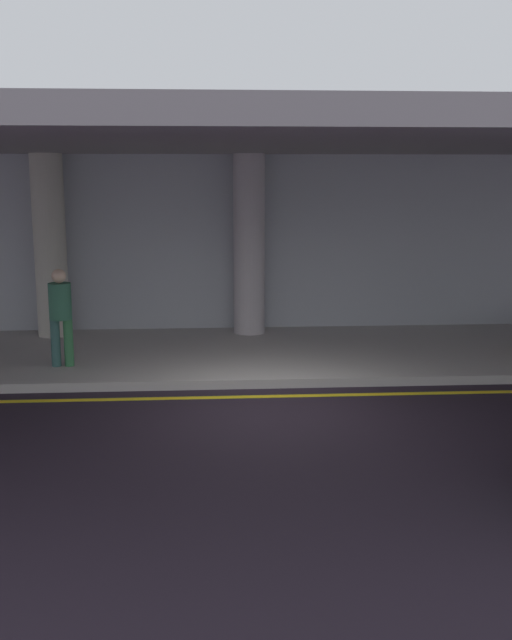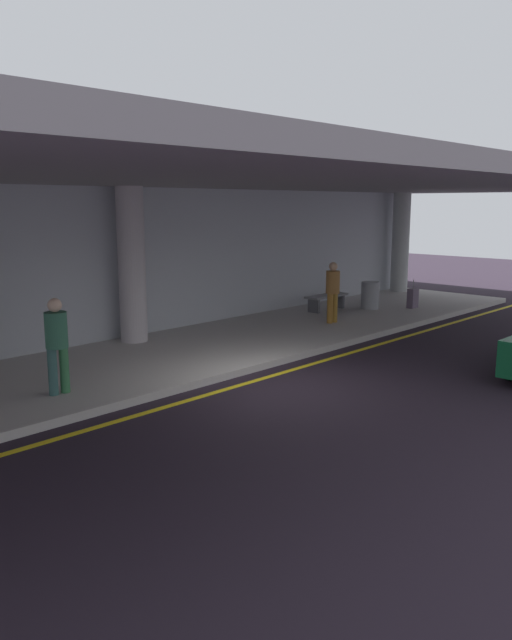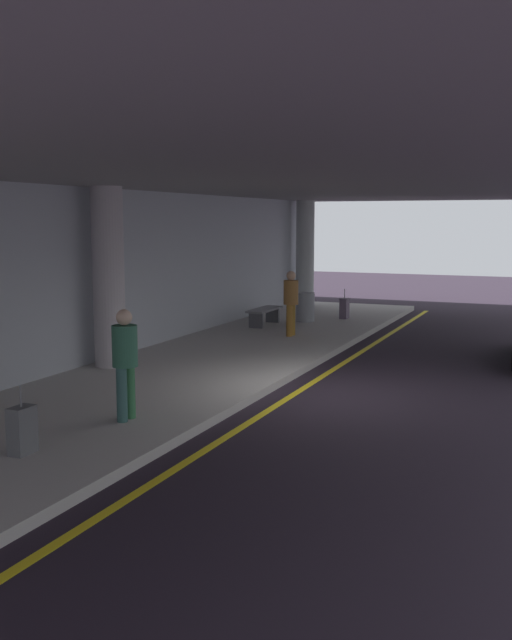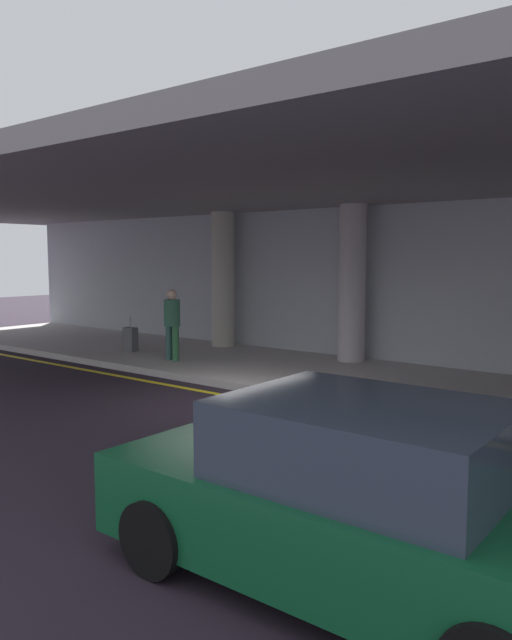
{
  "view_description": "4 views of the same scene",
  "coord_description": "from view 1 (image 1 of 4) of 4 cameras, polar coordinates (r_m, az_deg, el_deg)",
  "views": [
    {
      "loc": [
        -0.88,
        -10.6,
        3.4
      ],
      "look_at": [
        -0.03,
        2.14,
        0.91
      ],
      "focal_mm": 42.15,
      "sensor_mm": 36.0,
      "label": 1
    },
    {
      "loc": [
        -8.41,
        -7.49,
        3.4
      ],
      "look_at": [
        1.16,
        1.74,
        0.89
      ],
      "focal_mm": 34.62,
      "sensor_mm": 36.0,
      "label": 2
    },
    {
      "loc": [
        -12.47,
        -3.9,
        3.15
      ],
      "look_at": [
        1.37,
        2.02,
        1.08
      ],
      "focal_mm": 41.21,
      "sensor_mm": 36.0,
      "label": 3
    },
    {
      "loc": [
        7.04,
        -7.98,
        2.6
      ],
      "look_at": [
        -0.62,
        1.83,
        1.31
      ],
      "focal_mm": 34.43,
      "sensor_mm": 36.0,
      "label": 4
    }
  ],
  "objects": [
    {
      "name": "sidewalk",
      "position": [
        14.13,
        -0.14,
        -2.57
      ],
      "size": [
        26.0,
        4.2,
        0.15
      ],
      "primitive_type": "cube",
      "color": "#B3AEA9",
      "rests_on": "ground"
    },
    {
      "name": "ceiling_overhang",
      "position": [
        13.25,
        -0.01,
        13.42
      ],
      "size": [
        28.0,
        13.2,
        0.3
      ],
      "primitive_type": "cube",
      "color": "gray",
      "rests_on": "support_column_far_left"
    },
    {
      "name": "ground_plane",
      "position": [
        11.17,
        0.89,
        -6.68
      ],
      "size": [
        60.0,
        60.0,
        0.0
      ],
      "primitive_type": "plane",
      "color": "black"
    },
    {
      "name": "support_column_left_mid",
      "position": [
        15.38,
        -0.53,
        5.72
      ],
      "size": [
        0.64,
        0.64,
        3.65
      ],
      "primitive_type": "cylinder",
      "color": "#B5ABB0",
      "rests_on": "sidewalk"
    },
    {
      "name": "lane_stripe_yellow",
      "position": [
        11.71,
        0.66,
        -5.82
      ],
      "size": [
        26.0,
        0.14,
        0.01
      ],
      "primitive_type": "cube",
      "color": "yellow",
      "rests_on": "ground"
    },
    {
      "name": "person_waiting_for_ride",
      "position": [
        13.16,
        -14.62,
        0.67
      ],
      "size": [
        0.38,
        0.38,
        1.68
      ],
      "rotation": [
        0.0,
        0.0,
        4.42
      ],
      "color": "#315854",
      "rests_on": "sidewalk"
    },
    {
      "name": "support_column_far_left",
      "position": [
        15.67,
        -15.36,
        5.43
      ],
      "size": [
        0.64,
        0.64,
        3.65
      ],
      "primitive_type": "cylinder",
      "color": "#BAB5A7",
      "rests_on": "sidewalk"
    },
    {
      "name": "terminal_back_wall",
      "position": [
        16.05,
        -0.67,
        5.68
      ],
      "size": [
        26.0,
        0.3,
        3.8
      ],
      "primitive_type": "cube",
      "color": "#AAAEB7",
      "rests_on": "ground"
    }
  ]
}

